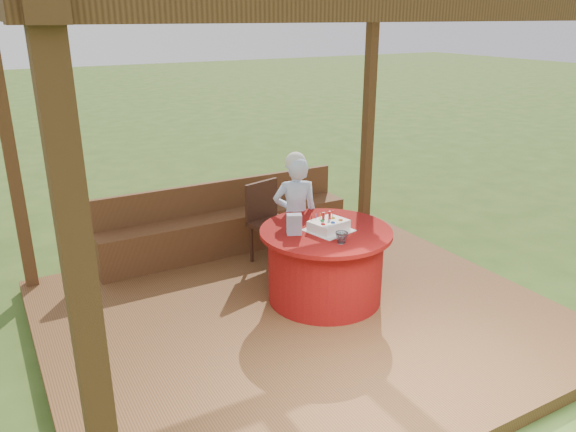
# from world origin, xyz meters

# --- Properties ---
(ground) EXTENTS (60.00, 60.00, 0.00)m
(ground) POSITION_xyz_m (0.00, 0.00, 0.00)
(ground) COLOR #34511B
(ground) RESTS_ON ground
(deck) EXTENTS (4.50, 4.00, 0.12)m
(deck) POSITION_xyz_m (0.00, 0.00, 0.06)
(deck) COLOR brown
(deck) RESTS_ON ground
(pergola) EXTENTS (4.50, 4.00, 2.72)m
(pergola) POSITION_xyz_m (0.00, 0.00, 2.41)
(pergola) COLOR brown
(pergola) RESTS_ON deck
(bench) EXTENTS (3.00, 0.42, 0.80)m
(bench) POSITION_xyz_m (0.00, 1.72, 0.38)
(bench) COLOR brown
(bench) RESTS_ON deck
(table) EXTENTS (1.26, 1.26, 0.72)m
(table) POSITION_xyz_m (0.34, 0.13, 0.48)
(table) COLOR maroon
(table) RESTS_ON deck
(chair) EXTENTS (0.55, 0.55, 0.90)m
(chair) POSITION_xyz_m (0.30, 1.21, 0.62)
(chair) COLOR #381D12
(chair) RESTS_ON deck
(elderly_woman) EXTENTS (0.55, 0.45, 1.33)m
(elderly_woman) POSITION_xyz_m (0.38, 0.77, 0.79)
(elderly_woman) COLOR #A5C7F5
(elderly_woman) RESTS_ON deck
(birthday_cake) EXTENTS (0.45, 0.45, 0.17)m
(birthday_cake) POSITION_xyz_m (0.35, 0.10, 0.89)
(birthday_cake) COLOR white
(birthday_cake) RESTS_ON table
(gift_bag) EXTENTS (0.16, 0.14, 0.19)m
(gift_bag) POSITION_xyz_m (0.03, 0.18, 0.93)
(gift_bag) COLOR #CB83BA
(gift_bag) RESTS_ON table
(drinking_glass) EXTENTS (0.14, 0.14, 0.10)m
(drinking_glass) POSITION_xyz_m (0.28, -0.21, 0.89)
(drinking_glass) COLOR silver
(drinking_glass) RESTS_ON table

